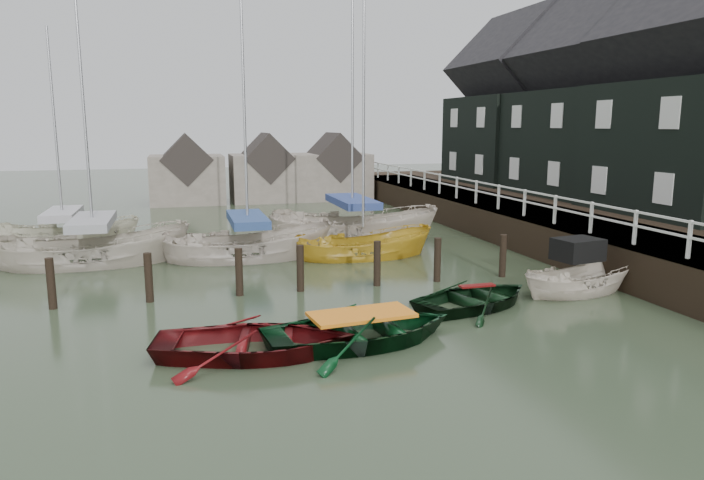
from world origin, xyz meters
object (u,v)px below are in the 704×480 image
object	(u,v)px
motorboat	(579,289)
sailboat_e	(65,246)
rowboat_red	(256,355)
sailboat_a	(95,262)
rowboat_green	(362,343)
sailboat_b	(249,257)
rowboat_dkgreen	(476,307)
sailboat_d	(352,238)
sailboat_c	(363,256)

from	to	relation	value
motorboat	sailboat_e	distance (m)	19.58
rowboat_red	sailboat_e	distance (m)	15.31
motorboat	sailboat_a	xyz separation A→B (m)	(-14.26, 8.01, -0.05)
sailboat_a	rowboat_green	bearing A→B (deg)	-149.71
motorboat	sailboat_b	xyz separation A→B (m)	(-8.88, 7.49, -0.05)
rowboat_dkgreen	sailboat_b	size ratio (longest dim) A/B	0.36
rowboat_red	rowboat_dkgreen	distance (m)	6.59
motorboat	sailboat_b	world-z (taller)	sailboat_b
sailboat_d	sailboat_e	xyz separation A→B (m)	(-11.68, 1.38, -0.00)
rowboat_red	rowboat_green	xyz separation A→B (m)	(2.41, 0.10, 0.00)
rowboat_red	sailboat_d	size ratio (longest dim) A/B	0.32
rowboat_green	sailboat_c	bearing A→B (deg)	-22.80
motorboat	sailboat_a	bearing A→B (deg)	51.41
sailboat_d	sailboat_e	bearing A→B (deg)	103.84
rowboat_dkgreen	sailboat_e	world-z (taller)	sailboat_e
motorboat	sailboat_c	size ratio (longest dim) A/B	0.37
motorboat	sailboat_a	distance (m)	16.36
sailboat_b	sailboat_d	size ratio (longest dim) A/B	0.78
rowboat_dkgreen	sailboat_c	size ratio (longest dim) A/B	0.35
rowboat_red	motorboat	world-z (taller)	motorboat
sailboat_b	sailboat_c	distance (m)	4.27
rowboat_green	motorboat	size ratio (longest dim) A/B	1.08
rowboat_green	sailboat_d	xyz separation A→B (m)	(3.31, 12.62, 0.06)
sailboat_c	rowboat_dkgreen	bearing A→B (deg)	-169.67
rowboat_red	rowboat_dkgreen	world-z (taller)	rowboat_red
rowboat_red	sailboat_a	bearing A→B (deg)	33.83
motorboat	sailboat_d	world-z (taller)	sailboat_d
sailboat_b	motorboat	bearing A→B (deg)	-129.45
sailboat_e	rowboat_green	bearing A→B (deg)	-139.88
rowboat_red	sailboat_c	world-z (taller)	sailboat_c
rowboat_dkgreen	sailboat_d	world-z (taller)	sailboat_d
sailboat_a	sailboat_b	bearing A→B (deg)	-98.31
rowboat_red	rowboat_dkgreen	bearing A→B (deg)	-60.81
sailboat_a	sailboat_c	world-z (taller)	sailboat_c
rowboat_dkgreen	rowboat_green	bearing A→B (deg)	97.35
rowboat_green	sailboat_b	bearing A→B (deg)	2.29
rowboat_dkgreen	rowboat_red	bearing A→B (deg)	88.60
sailboat_c	sailboat_e	bearing A→B (deg)	67.32
sailboat_a	sailboat_b	xyz separation A→B (m)	(5.38, -0.51, 0.00)
motorboat	sailboat_b	bearing A→B (deg)	40.55
rowboat_dkgreen	sailboat_d	bearing A→B (deg)	-16.58
sailboat_a	sailboat_c	distance (m)	9.66
rowboat_green	sailboat_c	world-z (taller)	sailboat_c
sailboat_a	rowboat_red	bearing A→B (deg)	-160.15
sailboat_a	sailboat_e	distance (m)	3.87
sailboat_c	sailboat_d	bearing A→B (deg)	-7.83
sailboat_d	rowboat_dkgreen	bearing A→B (deg)	-156.51
rowboat_green	rowboat_dkgreen	xyz separation A→B (m)	(3.85, 1.95, 0.00)
sailboat_a	sailboat_d	world-z (taller)	sailboat_d
rowboat_red	sailboat_d	world-z (taller)	sailboat_d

